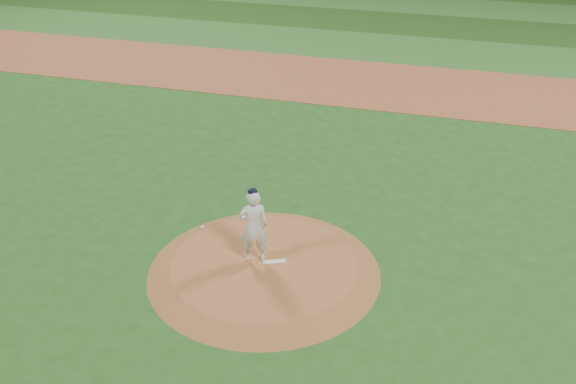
{
  "coord_description": "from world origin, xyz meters",
  "views": [
    {
      "loc": [
        4.05,
        -11.76,
        8.97
      ],
      "look_at": [
        0.0,
        2.0,
        1.1
      ],
      "focal_mm": 40.0,
      "sensor_mm": 36.0,
      "label": 1
    }
  ],
  "objects_px": {
    "rosin_bag": "(203,227)",
    "pitchers_mound": "(264,267)",
    "pitching_rubber": "(274,262)",
    "pitcher_on_mound": "(254,226)"
  },
  "relations": [
    {
      "from": "rosin_bag",
      "to": "pitching_rubber",
      "type": "bearing_deg",
      "value": -22.65
    },
    {
      "from": "rosin_bag",
      "to": "pitchers_mound",
      "type": "bearing_deg",
      "value": -27.05
    },
    {
      "from": "rosin_bag",
      "to": "pitcher_on_mound",
      "type": "bearing_deg",
      "value": -28.97
    },
    {
      "from": "pitching_rubber",
      "to": "pitcher_on_mound",
      "type": "distance_m",
      "value": 1.05
    },
    {
      "from": "pitchers_mound",
      "to": "pitcher_on_mound",
      "type": "xyz_separation_m",
      "value": [
        -0.25,
        0.05,
        1.07
      ]
    },
    {
      "from": "pitchers_mound",
      "to": "rosin_bag",
      "type": "xyz_separation_m",
      "value": [
        -1.99,
        1.02,
        0.16
      ]
    },
    {
      "from": "pitchers_mound",
      "to": "rosin_bag",
      "type": "distance_m",
      "value": 2.24
    },
    {
      "from": "pitcher_on_mound",
      "to": "pitchers_mound",
      "type": "bearing_deg",
      "value": -12.17
    },
    {
      "from": "pitching_rubber",
      "to": "pitcher_on_mound",
      "type": "bearing_deg",
      "value": 159.93
    },
    {
      "from": "pitchers_mound",
      "to": "pitching_rubber",
      "type": "relative_size",
      "value": 10.02
    }
  ]
}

